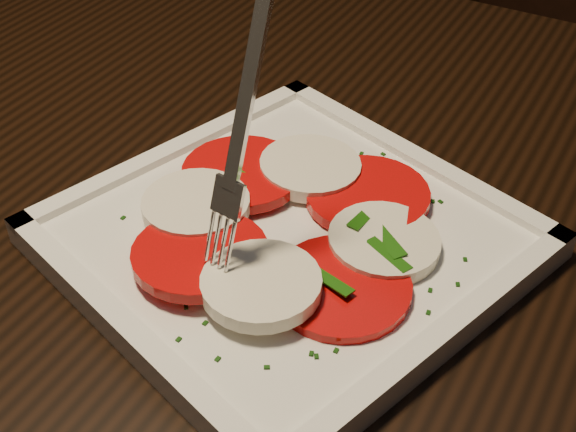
# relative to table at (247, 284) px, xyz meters

# --- Properties ---
(table) EXTENTS (1.26, 0.89, 0.75)m
(table) POSITION_rel_table_xyz_m (0.00, 0.00, 0.00)
(table) COLOR black
(table) RESTS_ON ground
(chair) EXTENTS (0.55, 0.55, 0.93)m
(chair) POSITION_rel_table_xyz_m (-0.01, 0.78, -0.12)
(chair) COLOR black
(chair) RESTS_ON ground
(plate) EXTENTS (0.33, 0.33, 0.01)m
(plate) POSITION_rel_table_xyz_m (0.07, -0.04, 0.11)
(plate) COLOR white
(plate) RESTS_ON table
(caprese_salad) EXTENTS (0.22, 0.23, 0.02)m
(caprese_salad) POSITION_rel_table_xyz_m (0.07, -0.04, 0.12)
(caprese_salad) COLOR red
(caprese_salad) RESTS_ON plate
(fork) EXTENTS (0.03, 0.07, 0.18)m
(fork) POSITION_rel_table_xyz_m (0.06, -0.07, 0.22)
(fork) COLOR white
(fork) RESTS_ON caprese_salad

